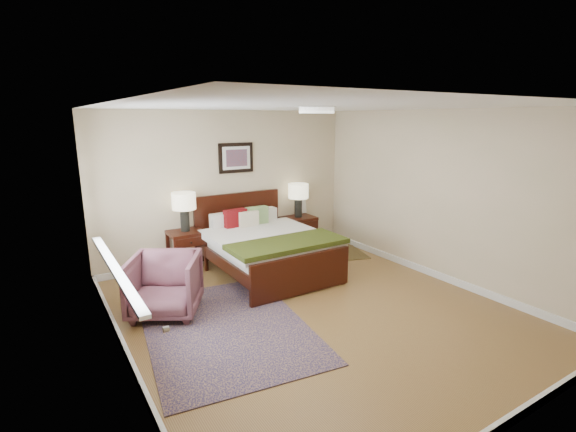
# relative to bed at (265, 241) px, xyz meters

# --- Properties ---
(floor) EXTENTS (5.00, 5.00, 0.00)m
(floor) POSITION_rel_bed_xyz_m (-0.13, -1.49, -0.51)
(floor) COLOR olive
(floor) RESTS_ON ground
(back_wall) EXTENTS (4.50, 0.04, 2.50)m
(back_wall) POSITION_rel_bed_xyz_m (-0.13, 1.01, 0.74)
(back_wall) COLOR beige
(back_wall) RESTS_ON ground
(front_wall) EXTENTS (4.50, 0.04, 2.50)m
(front_wall) POSITION_rel_bed_xyz_m (-0.13, -3.99, 0.74)
(front_wall) COLOR beige
(front_wall) RESTS_ON ground
(left_wall) EXTENTS (0.04, 5.00, 2.50)m
(left_wall) POSITION_rel_bed_xyz_m (-2.38, -1.49, 0.74)
(left_wall) COLOR beige
(left_wall) RESTS_ON ground
(right_wall) EXTENTS (0.04, 5.00, 2.50)m
(right_wall) POSITION_rel_bed_xyz_m (2.12, -1.49, 0.74)
(right_wall) COLOR beige
(right_wall) RESTS_ON ground
(ceiling) EXTENTS (4.50, 5.00, 0.02)m
(ceiling) POSITION_rel_bed_xyz_m (-0.13, -1.49, 1.99)
(ceiling) COLOR white
(ceiling) RESTS_ON back_wall
(window) EXTENTS (0.11, 2.72, 1.32)m
(window) POSITION_rel_bed_xyz_m (-2.33, -0.79, 0.87)
(window) COLOR silver
(window) RESTS_ON left_wall
(door) EXTENTS (0.06, 1.00, 2.18)m
(door) POSITION_rel_bed_xyz_m (-2.36, -3.24, 0.56)
(door) COLOR silver
(door) RESTS_ON ground
(ceil_fixture) EXTENTS (0.44, 0.44, 0.08)m
(ceil_fixture) POSITION_rel_bed_xyz_m (-0.13, -1.49, 1.95)
(ceil_fixture) COLOR white
(ceil_fixture) RESTS_ON ceiling
(bed) EXTENTS (1.70, 2.05, 1.10)m
(bed) POSITION_rel_bed_xyz_m (0.00, 0.00, 0.00)
(bed) COLOR black
(bed) RESTS_ON ground
(wall_art) EXTENTS (0.62, 0.05, 0.50)m
(wall_art) POSITION_rel_bed_xyz_m (0.00, 0.98, 1.21)
(wall_art) COLOR black
(wall_art) RESTS_ON back_wall
(nightstand_left) EXTENTS (0.53, 0.48, 0.64)m
(nightstand_left) POSITION_rel_bed_xyz_m (-1.00, 0.76, 0.00)
(nightstand_left) COLOR black
(nightstand_left) RESTS_ON ground
(nightstand_right) EXTENTS (0.60, 0.45, 0.60)m
(nightstand_right) POSITION_rel_bed_xyz_m (1.13, 0.77, -0.15)
(nightstand_right) COLOR black
(nightstand_right) RESTS_ON ground
(lamp_left) EXTENTS (0.37, 0.37, 0.61)m
(lamp_left) POSITION_rel_bed_xyz_m (-1.00, 0.78, 0.56)
(lamp_left) COLOR black
(lamp_left) RESTS_ON nightstand_left
(lamp_right) EXTENTS (0.37, 0.37, 0.61)m
(lamp_right) POSITION_rel_bed_xyz_m (1.13, 0.78, 0.52)
(lamp_right) COLOR black
(lamp_right) RESTS_ON nightstand_right
(armchair) EXTENTS (1.11, 1.12, 0.75)m
(armchair) POSITION_rel_bed_xyz_m (-1.74, -0.59, -0.13)
(armchair) COLOR brown
(armchair) RESTS_ON ground
(rug_persian) EXTENTS (2.07, 2.69, 0.01)m
(rug_persian) POSITION_rel_bed_xyz_m (-1.26, -1.32, -0.50)
(rug_persian) COLOR #0B0E3B
(rug_persian) RESTS_ON ground
(rug_navy) EXTENTS (1.13, 1.41, 0.01)m
(rug_navy) POSITION_rel_bed_xyz_m (1.64, 0.31, -0.50)
(rug_navy) COLOR black
(rug_navy) RESTS_ON ground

